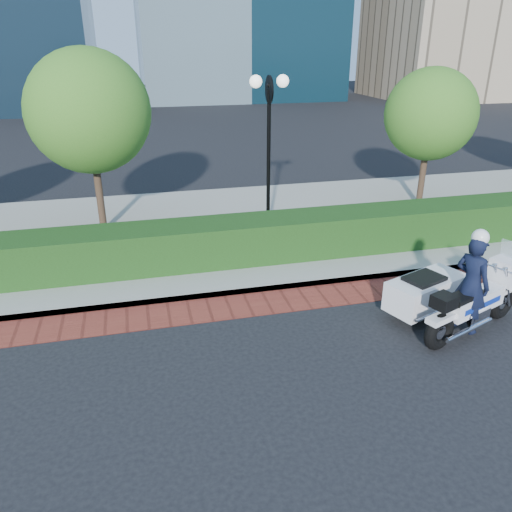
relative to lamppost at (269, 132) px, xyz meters
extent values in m
plane|color=black|center=(-1.00, -5.20, -2.96)|extent=(120.00, 120.00, 0.00)
cube|color=maroon|center=(-1.00, -3.70, -2.95)|extent=(60.00, 1.00, 0.01)
cube|color=gray|center=(-1.00, 0.80, -2.88)|extent=(60.00, 8.00, 0.15)
cube|color=black|center=(-1.00, -1.60, -2.31)|extent=(18.00, 1.20, 1.00)
cylinder|color=black|center=(0.00, 0.00, -2.66)|extent=(0.30, 0.30, 0.30)
cylinder|color=black|center=(0.00, 0.00, -0.81)|extent=(0.10, 0.10, 3.70)
cylinder|color=black|center=(0.00, 0.00, 1.04)|extent=(0.04, 0.70, 0.70)
sphere|color=white|center=(-0.35, 0.00, 1.24)|extent=(0.32, 0.32, 0.32)
sphere|color=white|center=(0.35, 0.00, 1.24)|extent=(0.32, 0.32, 0.32)
cylinder|color=#332319|center=(-4.50, 1.30, -1.72)|extent=(0.20, 0.20, 2.17)
sphere|color=#266619|center=(-4.50, 1.30, 0.48)|extent=(3.20, 3.20, 3.20)
cylinder|color=#332319|center=(5.50, 1.30, -1.85)|extent=(0.20, 0.20, 1.92)
sphere|color=#266619|center=(5.50, 1.30, 0.10)|extent=(2.80, 2.80, 2.80)
torus|color=black|center=(1.53, -6.09, -2.60)|extent=(0.74, 0.45, 0.71)
torus|color=black|center=(3.34, -5.41, -2.60)|extent=(0.74, 0.45, 0.71)
cube|color=silver|center=(2.44, -5.75, -2.29)|extent=(1.43, 0.81, 0.37)
cube|color=silver|center=(2.39, -5.77, -2.55)|extent=(0.71, 0.61, 0.30)
cube|color=silver|center=(3.34, -5.41, -1.94)|extent=(0.61, 0.71, 0.48)
cube|color=black|center=(2.13, -5.86, -2.08)|extent=(0.87, 0.58, 0.11)
cube|color=black|center=(1.53, -6.09, -1.99)|extent=(0.47, 0.45, 0.24)
cube|color=silver|center=(1.91, -4.97, -2.42)|extent=(1.83, 1.29, 0.59)
cube|color=black|center=(1.81, -5.01, -2.10)|extent=(0.89, 0.77, 0.09)
torus|color=black|center=(1.63, -4.52, -2.69)|extent=(0.56, 0.35, 0.54)
imported|color=black|center=(2.23, -5.83, -1.87)|extent=(0.65, 0.79, 1.86)
sphere|color=white|center=(2.23, -5.83, -0.96)|extent=(0.30, 0.30, 0.30)
camera|label=1|loc=(-3.48, -12.72, 2.18)|focal=35.00mm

